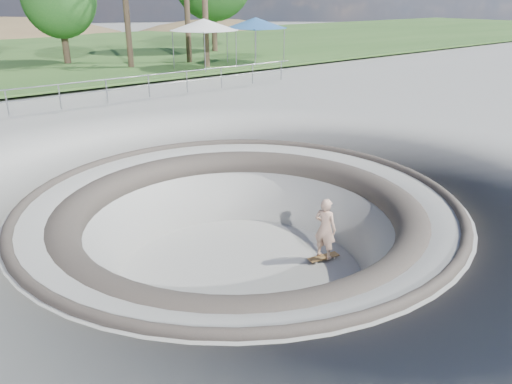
# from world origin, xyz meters

# --- Properties ---
(ground) EXTENTS (180.00, 180.00, 0.00)m
(ground) POSITION_xyz_m (0.00, 0.00, 0.00)
(ground) COLOR gray
(ground) RESTS_ON ground
(skate_bowl) EXTENTS (14.00, 14.00, 4.10)m
(skate_bowl) POSITION_xyz_m (0.00, 0.00, -1.83)
(skate_bowl) COLOR gray
(skate_bowl) RESTS_ON ground
(safety_railing) EXTENTS (25.00, 0.06, 1.03)m
(safety_railing) POSITION_xyz_m (0.00, 12.00, 0.69)
(safety_railing) COLOR gray
(safety_railing) RESTS_ON ground
(skateboard) EXTENTS (0.89, 0.41, 0.09)m
(skateboard) POSITION_xyz_m (2.02, -0.91, -1.83)
(skateboard) COLOR olive
(skateboard) RESTS_ON ground
(skater) EXTENTS (0.53, 0.67, 1.62)m
(skater) POSITION_xyz_m (2.02, -0.91, -1.00)
(skater) COLOR #D9A98C
(skater) RESTS_ON skateboard
(canopy_white) EXTENTS (5.68, 5.68, 2.93)m
(canopy_white) POSITION_xyz_m (11.04, 18.00, 2.84)
(canopy_white) COLOR gray
(canopy_white) RESTS_ON ground
(canopy_blue) EXTENTS (5.69, 5.69, 2.88)m
(canopy_blue) POSITION_xyz_m (15.26, 18.25, 2.81)
(canopy_blue) COLOR gray
(canopy_blue) RESTS_ON ground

